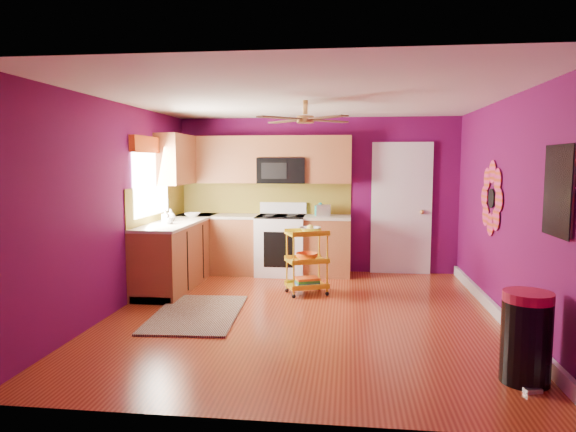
# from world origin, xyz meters

# --- Properties ---
(ground) EXTENTS (5.00, 5.00, 0.00)m
(ground) POSITION_xyz_m (0.00, 0.00, 0.00)
(ground) COLOR maroon
(ground) RESTS_ON ground
(room_envelope) EXTENTS (4.54, 5.04, 2.52)m
(room_envelope) POSITION_xyz_m (0.03, 0.00, 1.63)
(room_envelope) COLOR #5B0A47
(room_envelope) RESTS_ON ground
(lower_cabinets) EXTENTS (2.81, 2.31, 0.94)m
(lower_cabinets) POSITION_xyz_m (-1.35, 1.82, 0.43)
(lower_cabinets) COLOR brown
(lower_cabinets) RESTS_ON ground
(electric_range) EXTENTS (0.76, 0.66, 1.13)m
(electric_range) POSITION_xyz_m (-0.55, 2.17, 0.48)
(electric_range) COLOR white
(electric_range) RESTS_ON ground
(upper_cabinetry) EXTENTS (2.80, 2.30, 1.26)m
(upper_cabinetry) POSITION_xyz_m (-1.24, 2.17, 1.80)
(upper_cabinetry) COLOR brown
(upper_cabinetry) RESTS_ON ground
(left_window) EXTENTS (0.08, 1.35, 1.08)m
(left_window) POSITION_xyz_m (-2.22, 1.05, 1.74)
(left_window) COLOR white
(left_window) RESTS_ON ground
(panel_door) EXTENTS (0.95, 0.11, 2.15)m
(panel_door) POSITION_xyz_m (1.35, 2.47, 1.02)
(panel_door) COLOR white
(panel_door) RESTS_ON ground
(right_wall_art) EXTENTS (0.04, 2.74, 1.04)m
(right_wall_art) POSITION_xyz_m (2.23, -0.34, 1.44)
(right_wall_art) COLOR black
(right_wall_art) RESTS_ON ground
(ceiling_fan) EXTENTS (1.01, 1.01, 0.26)m
(ceiling_fan) POSITION_xyz_m (0.00, 0.20, 2.29)
(ceiling_fan) COLOR #BF8C3F
(ceiling_fan) RESTS_ON ground
(shag_rug) EXTENTS (1.05, 1.63, 0.02)m
(shag_rug) POSITION_xyz_m (-1.24, -0.14, 0.01)
(shag_rug) COLOR black
(shag_rug) RESTS_ON ground
(rolling_cart) EXTENTS (0.63, 0.56, 0.95)m
(rolling_cart) POSITION_xyz_m (-0.03, 0.97, 0.49)
(rolling_cart) COLOR yellow
(rolling_cart) RESTS_ON ground
(trash_can) EXTENTS (0.48, 0.49, 0.75)m
(trash_can) POSITION_xyz_m (1.95, -1.62, 0.37)
(trash_can) COLOR black
(trash_can) RESTS_ON ground
(teal_kettle) EXTENTS (0.18, 0.18, 0.21)m
(teal_kettle) POSITION_xyz_m (0.07, 2.27, 1.02)
(teal_kettle) COLOR #128B80
(teal_kettle) RESTS_ON lower_cabinets
(toaster) EXTENTS (0.22, 0.15, 0.18)m
(toaster) POSITION_xyz_m (0.12, 2.19, 1.03)
(toaster) COLOR beige
(toaster) RESTS_ON lower_cabinets
(soap_bottle_a) EXTENTS (0.09, 0.09, 0.20)m
(soap_bottle_a) POSITION_xyz_m (-2.00, 0.97, 1.04)
(soap_bottle_a) COLOR #EA3F72
(soap_bottle_a) RESTS_ON lower_cabinets
(soap_bottle_b) EXTENTS (0.14, 0.14, 0.18)m
(soap_bottle_b) POSITION_xyz_m (-2.02, 1.22, 1.03)
(soap_bottle_b) COLOR white
(soap_bottle_b) RESTS_ON lower_cabinets
(counter_dish) EXTENTS (0.24, 0.24, 0.06)m
(counter_dish) POSITION_xyz_m (-1.90, 1.88, 0.97)
(counter_dish) COLOR white
(counter_dish) RESTS_ON lower_cabinets
(counter_cup) EXTENTS (0.12, 0.12, 0.09)m
(counter_cup) POSITION_xyz_m (-1.93, 0.89, 0.99)
(counter_cup) COLOR white
(counter_cup) RESTS_ON lower_cabinets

